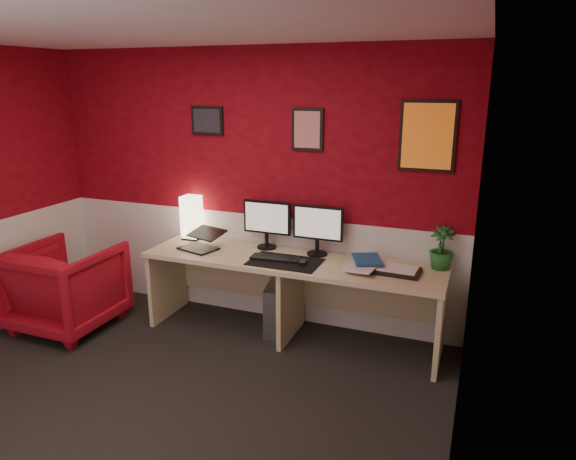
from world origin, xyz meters
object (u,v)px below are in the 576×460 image
object	(u,v)px
potted_plant	(442,248)
pc_tower	(279,307)
monitor_right	(318,223)
armchair	(66,287)
zen_tray	(398,271)
shoji_lamp	(192,219)
monitor_left	(266,217)
laptop	(198,238)
desk	(291,299)

from	to	relation	value
potted_plant	pc_tower	world-z (taller)	potted_plant
monitor_right	armchair	xyz separation A→B (m)	(-2.16, -0.74, -0.63)
zen_tray	armchair	xyz separation A→B (m)	(-2.90, -0.54, -0.35)
shoji_lamp	monitor_left	size ratio (longest dim) A/B	0.69
zen_tray	pc_tower	world-z (taller)	zen_tray
zen_tray	potted_plant	size ratio (longest dim) A/B	0.99
laptop	potted_plant	world-z (taller)	potted_plant
zen_tray	armchair	world-z (taller)	armchair
laptop	zen_tray	bearing A→B (deg)	17.64
desk	monitor_left	world-z (taller)	monitor_left
potted_plant	monitor_right	bearing A→B (deg)	-178.65
monitor_left	armchair	size ratio (longest dim) A/B	0.67
monitor_right	zen_tray	distance (m)	0.81
laptop	zen_tray	size ratio (longest dim) A/B	0.94
shoji_lamp	pc_tower	xyz separation A→B (m)	(0.95, -0.14, -0.70)
zen_tray	pc_tower	bearing A→B (deg)	175.46
monitor_left	monitor_right	size ratio (longest dim) A/B	1.00
monitor_left	pc_tower	distance (m)	0.82
shoji_lamp	potted_plant	distance (m)	2.32
monitor_right	pc_tower	world-z (taller)	monitor_right
shoji_lamp	armchair	world-z (taller)	shoji_lamp
potted_plant	laptop	bearing A→B (deg)	-172.46
laptop	monitor_left	xyz separation A→B (m)	(0.56, 0.27, 0.18)
shoji_lamp	monitor_right	bearing A→B (deg)	-1.11
monitor_right	potted_plant	bearing A→B (deg)	1.35
laptop	potted_plant	bearing A→B (deg)	23.47
monitor_right	potted_plant	distance (m)	1.05
shoji_lamp	monitor_left	world-z (taller)	monitor_left
desk	monitor_right	distance (m)	0.71
monitor_left	potted_plant	distance (m)	1.54
desk	shoji_lamp	size ratio (longest dim) A/B	6.50
desk	monitor_left	size ratio (longest dim) A/B	4.48
desk	armchair	bearing A→B (deg)	-164.86
desk	pc_tower	bearing A→B (deg)	150.03
laptop	monitor_right	bearing A→B (deg)	29.44
desk	monitor_left	distance (m)	0.76
laptop	desk	bearing A→B (deg)	19.17
pc_tower	armchair	distance (m)	1.95
monitor_left	potted_plant	size ratio (longest dim) A/B	1.64
shoji_lamp	zen_tray	distance (m)	2.03
monitor_left	potted_plant	bearing A→B (deg)	0.28
shoji_lamp	monitor_right	size ratio (longest dim) A/B	0.69
zen_tray	pc_tower	xyz separation A→B (m)	(-1.06, 0.08, -0.52)
desk	monitor_left	bearing A→B (deg)	145.54
desk	laptop	xyz separation A→B (m)	(-0.88, -0.05, 0.47)
monitor_left	pc_tower	xyz separation A→B (m)	(0.17, -0.13, -0.80)
shoji_lamp	laptop	world-z (taller)	shoji_lamp
shoji_lamp	desk	bearing A→B (deg)	-11.61
desk	potted_plant	xyz separation A→B (m)	(1.21, 0.23, 0.54)
monitor_right	armchair	bearing A→B (deg)	-161.07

